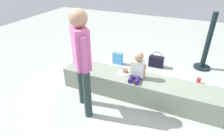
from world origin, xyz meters
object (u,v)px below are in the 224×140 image
(child_seated, at_px, (137,67))
(adult_standing, at_px, (81,55))
(water_bottle_near_gift, at_px, (145,80))
(cake_box_white, at_px, (201,94))
(handbag_black_leather, at_px, (156,61))
(party_cup_red, at_px, (199,81))
(cake_plate, at_px, (125,72))
(gift_bag, at_px, (118,58))

(child_seated, xyz_separation_m, adult_standing, (-0.65, -0.65, 0.38))
(water_bottle_near_gift, relative_size, cake_box_white, 0.73)
(adult_standing, height_order, handbag_black_leather, adult_standing)
(adult_standing, bearing_deg, water_bottle_near_gift, 56.78)
(adult_standing, bearing_deg, party_cup_red, 42.68)
(cake_plate, height_order, water_bottle_near_gift, cake_plate)
(adult_standing, xyz_separation_m, gift_bag, (-0.12, 1.69, -0.83))
(child_seated, bearing_deg, cake_plate, 160.34)
(adult_standing, relative_size, water_bottle_near_gift, 7.02)
(party_cup_red, bearing_deg, cake_plate, -147.41)
(adult_standing, bearing_deg, child_seated, 44.82)
(party_cup_red, bearing_deg, adult_standing, -137.32)
(gift_bag, bearing_deg, child_seated, -53.38)
(child_seated, xyz_separation_m, cake_box_white, (1.09, 0.43, -0.53))
(adult_standing, xyz_separation_m, cake_plate, (0.41, 0.74, -0.57))
(adult_standing, height_order, gift_bag, adult_standing)
(water_bottle_near_gift, bearing_deg, child_seated, -96.76)
(adult_standing, xyz_separation_m, party_cup_red, (1.68, 1.55, -0.92))
(party_cup_red, height_order, cake_box_white, cake_box_white)
(gift_bag, xyz_separation_m, water_bottle_near_gift, (0.82, -0.62, -0.04))
(adult_standing, bearing_deg, cake_plate, 60.96)
(gift_bag, distance_m, water_bottle_near_gift, 1.03)
(cake_box_white, bearing_deg, handbag_black_leather, 139.92)
(child_seated, bearing_deg, gift_bag, 126.62)
(water_bottle_near_gift, bearing_deg, party_cup_red, 25.93)
(gift_bag, bearing_deg, party_cup_red, -4.46)
(cake_plate, xyz_separation_m, gift_bag, (-0.53, 0.95, -0.26))
(child_seated, relative_size, cake_plate, 2.16)
(party_cup_red, bearing_deg, handbag_black_leather, 158.65)
(cake_plate, distance_m, party_cup_red, 1.55)
(water_bottle_near_gift, xyz_separation_m, cake_box_white, (1.04, 0.00, -0.04))
(water_bottle_near_gift, distance_m, handbag_black_leather, 0.84)
(child_seated, height_order, adult_standing, adult_standing)
(cake_plate, bearing_deg, child_seated, -19.66)
(handbag_black_leather, bearing_deg, cake_plate, -105.93)
(child_seated, bearing_deg, adult_standing, -135.18)
(adult_standing, distance_m, cake_plate, 1.02)
(gift_bag, xyz_separation_m, cake_box_white, (1.87, -0.62, -0.08))
(cake_box_white, relative_size, handbag_black_leather, 0.86)
(child_seated, height_order, water_bottle_near_gift, child_seated)
(water_bottle_near_gift, bearing_deg, cake_box_white, 0.06)
(cake_plate, distance_m, gift_bag, 1.12)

